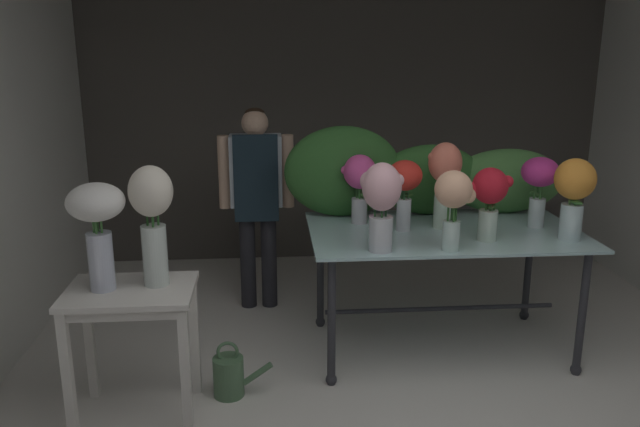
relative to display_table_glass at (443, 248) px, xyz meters
name	(u,v)px	position (x,y,z in m)	size (l,w,h in m)	color
ground_plane	(376,342)	(-0.41, 0.11, -0.72)	(8.59, 8.59, 0.00)	silver
wall_back	(345,107)	(-0.41, 2.06, 0.72)	(4.88, 0.12, 2.88)	#4C4742
display_table_glass	(443,248)	(0.00, 0.00, 0.00)	(1.74, 1.03, 0.85)	#A8D0D2
side_table_white	(131,309)	(-1.87, -0.65, -0.09)	(0.68, 0.50, 0.75)	silver
florist	(257,188)	(-1.22, 0.83, 0.23)	(0.57, 0.24, 1.55)	#232328
foliage_backdrop	(419,177)	(-0.08, 0.40, 0.39)	(1.98, 0.30, 0.63)	#2D6028
vase_crimson_snapdragons	(489,196)	(0.20, -0.25, 0.40)	(0.27, 0.21, 0.45)	silver
vase_fuchsia_lilies	(360,180)	(-0.53, 0.20, 0.42)	(0.23, 0.22, 0.46)	silver
vase_blush_peonies	(381,199)	(-0.49, -0.40, 0.44)	(0.25, 0.23, 0.52)	silver
vase_sunset_carnations	(574,192)	(0.71, -0.27, 0.43)	(0.24, 0.24, 0.51)	silver
vase_scarlet_stock	(404,184)	(-0.27, 0.01, 0.43)	(0.24, 0.22, 0.46)	silver
vase_peach_tulips	(454,199)	(-0.07, -0.42, 0.43)	(0.24, 0.22, 0.47)	silver
vase_magenta_freesia	(539,181)	(0.62, 0.02, 0.43)	(0.24, 0.24, 0.46)	silver
vase_coral_hydrangea	(444,176)	(0.00, 0.05, 0.47)	(0.22, 0.22, 0.56)	silver
vase_white_roses_tall	(98,221)	(-2.01, -0.65, 0.41)	(0.30, 0.30, 0.57)	silver
vase_cream_lisianthus_tall	(152,216)	(-1.74, -0.60, 0.41)	(0.23, 0.23, 0.65)	silver
watering_can	(229,376)	(-1.38, -0.50, -0.59)	(0.35, 0.18, 0.34)	#4C704C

